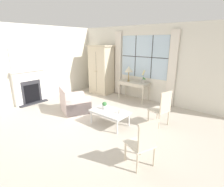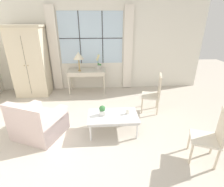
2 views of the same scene
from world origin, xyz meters
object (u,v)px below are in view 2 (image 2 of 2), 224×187
object	(u,v)px
table_lamp	(78,56)
potted_orchid	(98,64)
armchair_upholstered	(38,124)
accent_chair_wooden	(213,134)
coffee_table	(113,117)
side_chair_wooden	(155,92)
armoire	(30,62)
console_table	(87,73)
potted_plant_small	(102,110)
pillar_candle	(128,112)

from	to	relation	value
table_lamp	potted_orchid	bearing A→B (deg)	11.16
table_lamp	armchair_upholstered	size ratio (longest dim) A/B	0.52
accent_chair_wooden	coffee_table	world-z (taller)	accent_chair_wooden
table_lamp	potted_orchid	size ratio (longest dim) A/B	1.22
table_lamp	coffee_table	size ratio (longest dim) A/B	0.57
armchair_upholstered	side_chair_wooden	size ratio (longest dim) A/B	1.14
armchair_upholstered	coffee_table	xyz separation A→B (m)	(1.53, -0.00, 0.10)
armoire	coffee_table	xyz separation A→B (m)	(2.33, -2.20, -0.68)
console_table	potted_plant_small	size ratio (longest dim) A/B	5.53
armoire	potted_plant_small	size ratio (longest dim) A/B	9.81
armchair_upholstered	pillar_candle	size ratio (longest dim) A/B	8.94
accent_chair_wooden	armchair_upholstered	bearing A→B (deg)	163.59
table_lamp	potted_plant_small	distance (m)	2.35
accent_chair_wooden	pillar_candle	xyz separation A→B (m)	(-1.25, 0.94, -0.07)
armchair_upholstered	accent_chair_wooden	xyz separation A→B (m)	(3.08, -0.91, 0.26)
table_lamp	accent_chair_wooden	distance (m)	3.99
potted_orchid	coffee_table	size ratio (longest dim) A/B	0.47
console_table	side_chair_wooden	size ratio (longest dim) A/B	1.18
side_chair_wooden	potted_plant_small	bearing A→B (deg)	-148.58
armchair_upholstered	potted_orchid	bearing A→B (deg)	62.02
potted_orchid	side_chair_wooden	bearing A→B (deg)	-45.49
console_table	table_lamp	xyz separation A→B (m)	(-0.21, -0.06, 0.55)
armoire	accent_chair_wooden	size ratio (longest dim) A/B	2.17
table_lamp	side_chair_wooden	xyz separation A→B (m)	(2.00, -1.33, -0.65)
armoire	table_lamp	distance (m)	1.45
armoire	armchair_upholstered	bearing A→B (deg)	-69.90
armoire	table_lamp	xyz separation A→B (m)	(1.45, -0.02, 0.15)
potted_orchid	accent_chair_wooden	distance (m)	3.72
console_table	pillar_candle	size ratio (longest dim) A/B	9.28
table_lamp	coffee_table	distance (m)	2.49
side_chair_wooden	potted_orchid	bearing A→B (deg)	134.51
armchair_upholstered	accent_chair_wooden	bearing A→B (deg)	-16.41
armchair_upholstered	side_chair_wooden	xyz separation A→B (m)	(2.64, 0.84, 0.28)
potted_plant_small	pillar_candle	size ratio (longest dim) A/B	1.68
armoire	accent_chair_wooden	xyz separation A→B (m)	(3.88, -3.10, -0.51)
console_table	potted_orchid	bearing A→B (deg)	8.00
pillar_candle	armoire	bearing A→B (deg)	140.68
armoire	table_lamp	size ratio (longest dim) A/B	3.54
side_chair_wooden	potted_plant_small	xyz separation A→B (m)	(-1.33, -0.81, -0.03)
armoire	side_chair_wooden	xyz separation A→B (m)	(3.45, -1.35, -0.49)
console_table	side_chair_wooden	bearing A→B (deg)	-37.89
armoire	armchair_upholstered	size ratio (longest dim) A/B	1.84
armoire	potted_orchid	size ratio (longest dim) A/B	4.32
accent_chair_wooden	potted_plant_small	distance (m)	2.00
potted_plant_small	armchair_upholstered	bearing A→B (deg)	-178.68
table_lamp	side_chair_wooden	size ratio (longest dim) A/B	0.59
potted_orchid	armchair_upholstered	bearing A→B (deg)	-117.98
armchair_upholstered	pillar_candle	xyz separation A→B (m)	(1.83, 0.04, 0.19)
accent_chair_wooden	side_chair_wooden	bearing A→B (deg)	104.07
potted_orchid	armchair_upholstered	distance (m)	2.67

